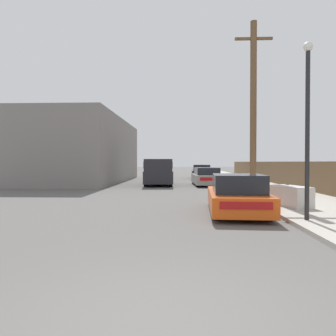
{
  "coord_description": "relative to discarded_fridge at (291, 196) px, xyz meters",
  "views": [
    {
      "loc": [
        0.21,
        -3.37,
        1.72
      ],
      "look_at": [
        -0.48,
        13.35,
        1.41
      ],
      "focal_mm": 35.0,
      "sensor_mm": 36.0,
      "label": 1
    }
  ],
  "objects": [
    {
      "name": "pickup_truck",
      "position": [
        -5.66,
        11.8,
        0.47
      ],
      "size": [
        2.36,
        5.37,
        1.92
      ],
      "rotation": [
        0.0,
        0.0,
        3.2
      ],
      "color": "#232328",
      "rests_on": "ground"
    },
    {
      "name": "building_left_block",
      "position": [
        -12.55,
        16.71,
        2.23
      ],
      "size": [
        7.0,
        16.93,
        5.43
      ],
      "primitive_type": "cube",
      "color": "gray",
      "rests_on": "ground"
    },
    {
      "name": "sidewalk_curb",
      "position": [
        1.12,
        14.85,
        -0.42
      ],
      "size": [
        4.2,
        63.0,
        0.12
      ],
      "primitive_type": "cube",
      "color": "#ADA89E",
      "rests_on": "ground"
    },
    {
      "name": "discarded_fridge",
      "position": [
        0.0,
        0.0,
        0.0
      ],
      "size": [
        1.16,
        1.85,
        0.75
      ],
      "rotation": [
        0.0,
        0.0,
        0.28
      ],
      "color": "silver",
      "rests_on": "sidewalk_curb"
    },
    {
      "name": "ground_plane",
      "position": [
        -4.18,
        -8.65,
        -0.48
      ],
      "size": [
        220.0,
        220.0,
        0.0
      ],
      "primitive_type": "plane",
      "color": "#595654"
    },
    {
      "name": "parked_sports_car_red",
      "position": [
        -2.12,
        -1.01,
        0.11
      ],
      "size": [
        2.06,
        4.6,
        1.31
      ],
      "rotation": [
        0.0,
        0.0,
        -0.05
      ],
      "color": "#E05114",
      "rests_on": "ground"
    },
    {
      "name": "street_lamp",
      "position": [
        -0.52,
        -2.88,
        2.46
      ],
      "size": [
        0.26,
        0.26,
        4.88
      ],
      "color": "#232326",
      "rests_on": "sidewalk_curb"
    },
    {
      "name": "wooden_fence",
      "position": [
        3.07,
        11.41,
        0.45
      ],
      "size": [
        0.08,
        40.4,
        1.62
      ],
      "primitive_type": "cube",
      "color": "brown",
      "rests_on": "sidewalk_curb"
    },
    {
      "name": "utility_pole",
      "position": [
        -0.51,
        3.98,
        3.93
      ],
      "size": [
        1.8,
        0.31,
        8.37
      ],
      "color": "brown",
      "rests_on": "sidewalk_curb"
    },
    {
      "name": "car_parked_mid",
      "position": [
        -2.15,
        11.94,
        0.13
      ],
      "size": [
        2.08,
        4.67,
        1.31
      ],
      "rotation": [
        0.0,
        0.0,
        0.05
      ],
      "color": "gray",
      "rests_on": "ground"
    },
    {
      "name": "car_parked_far",
      "position": [
        -1.95,
        21.39,
        0.18
      ],
      "size": [
        1.98,
        4.6,
        1.43
      ],
      "rotation": [
        0.0,
        0.0,
        -0.02
      ],
      "color": "black",
      "rests_on": "ground"
    }
  ]
}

